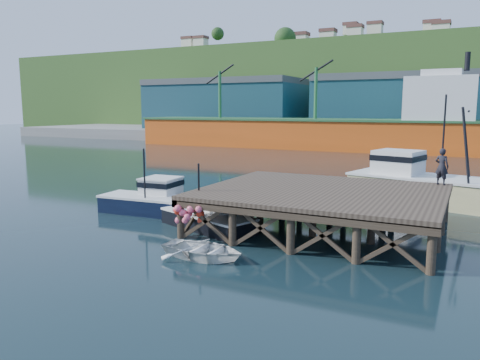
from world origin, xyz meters
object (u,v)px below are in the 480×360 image
Objects in this scene: boat_navy at (154,199)px; dinghy at (203,250)px; dockworker at (442,167)px; boat_black at (211,216)px; trawler at (429,182)px.

boat_navy reaches higher than dinghy.
dockworker reaches higher than boat_navy.
dockworker is (10.75, 6.73, 2.49)m from boat_black.
boat_black is at bearing 27.56° from dinghy.
trawler reaches higher than dockworker.
boat_black is at bearing 51.18° from dockworker.
dockworker is (15.77, 5.01, 2.33)m from boat_navy.
boat_navy reaches higher than boat_black.
dockworker is (1.00, -5.16, 1.66)m from trawler.
trawler is 18.15m from dinghy.
dockworker reaches higher than boat_black.
boat_navy is 3.22× the size of dockworker.
boat_navy is 16.71m from dockworker.
boat_black is at bearing -22.51° from boat_navy.
trawler is 3.08× the size of dinghy.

